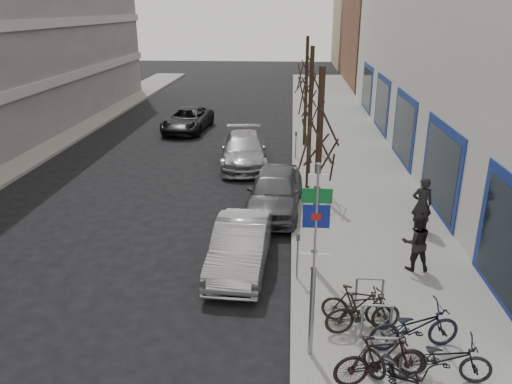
# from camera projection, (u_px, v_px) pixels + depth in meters

# --- Properties ---
(ground) EXTENTS (120.00, 120.00, 0.00)m
(ground) POSITION_uv_depth(u_px,v_px,m) (194.00, 354.00, 10.40)
(ground) COLOR black
(ground) RESTS_ON ground
(sidewalk_east) EXTENTS (5.00, 70.00, 0.15)m
(sidewalk_east) POSITION_uv_depth(u_px,v_px,m) (356.00, 191.00, 19.42)
(sidewalk_east) COLOR slate
(sidewalk_east) RESTS_ON ground
(brick_building_far) EXTENTS (12.00, 14.00, 8.00)m
(brick_building_far) POSITION_uv_depth(u_px,v_px,m) (415.00, 40.00, 45.54)
(brick_building_far) COLOR brown
(brick_building_far) RESTS_ON ground
(tan_building_far) EXTENTS (13.00, 12.00, 9.00)m
(tan_building_far) POSITION_uv_depth(u_px,v_px,m) (391.00, 28.00, 59.36)
(tan_building_far) COLOR #937A5B
(tan_building_far) RESTS_ON ground
(highway_sign_pole) EXTENTS (0.55, 0.10, 4.20)m
(highway_sign_pole) POSITION_uv_depth(u_px,v_px,m) (315.00, 252.00, 9.37)
(highway_sign_pole) COLOR gray
(highway_sign_pole) RESTS_ON ground
(bike_rack) EXTENTS (0.66, 2.26, 0.83)m
(bike_rack) POSITION_uv_depth(u_px,v_px,m) (377.00, 318.00, 10.48)
(bike_rack) COLOR gray
(bike_rack) RESTS_ON sidewalk_east
(tree_near) EXTENTS (1.80, 1.80, 5.50)m
(tree_near) POSITION_uv_depth(u_px,v_px,m) (320.00, 125.00, 12.07)
(tree_near) COLOR black
(tree_near) RESTS_ON ground
(tree_mid) EXTENTS (1.80, 1.80, 5.50)m
(tree_mid) POSITION_uv_depth(u_px,v_px,m) (311.00, 86.00, 18.15)
(tree_mid) COLOR black
(tree_mid) RESTS_ON ground
(tree_far) EXTENTS (1.80, 1.80, 5.50)m
(tree_far) POSITION_uv_depth(u_px,v_px,m) (307.00, 66.00, 24.22)
(tree_far) COLOR black
(tree_far) RESTS_ON ground
(meter_front) EXTENTS (0.10, 0.08, 1.27)m
(meter_front) POSITION_uv_depth(u_px,v_px,m) (298.00, 252.00, 12.74)
(meter_front) COLOR gray
(meter_front) RESTS_ON sidewalk_east
(meter_mid) EXTENTS (0.10, 0.08, 1.27)m
(meter_mid) POSITION_uv_depth(u_px,v_px,m) (297.00, 181.00, 17.88)
(meter_mid) COLOR gray
(meter_mid) RESTS_ON sidewalk_east
(meter_back) EXTENTS (0.10, 0.08, 1.27)m
(meter_back) POSITION_uv_depth(u_px,v_px,m) (296.00, 142.00, 23.03)
(meter_back) COLOR gray
(meter_back) RESTS_ON sidewalk_east
(bike_near_left) EXTENTS (1.48, 1.80, 1.11)m
(bike_near_left) POSITION_uv_depth(u_px,v_px,m) (399.00, 372.00, 8.85)
(bike_near_left) COLOR black
(bike_near_left) RESTS_ON sidewalk_east
(bike_near_right) EXTENTS (1.88, 0.93, 1.09)m
(bike_near_right) POSITION_uv_depth(u_px,v_px,m) (380.00, 359.00, 9.18)
(bike_near_right) COLOR black
(bike_near_right) RESTS_ON sidewalk_east
(bike_mid_curb) EXTENTS (2.00, 0.97, 1.17)m
(bike_mid_curb) POSITION_uv_depth(u_px,v_px,m) (415.00, 323.00, 10.16)
(bike_mid_curb) COLOR black
(bike_mid_curb) RESTS_ON sidewalk_east
(bike_mid_inner) EXTENTS (1.76, 0.84, 1.03)m
(bike_mid_inner) POSITION_uv_depth(u_px,v_px,m) (363.00, 312.00, 10.67)
(bike_mid_inner) COLOR black
(bike_mid_inner) RESTS_ON sidewalk_east
(bike_far_curb) EXTENTS (1.80, 0.73, 1.07)m
(bike_far_curb) POSITION_uv_depth(u_px,v_px,m) (445.00, 355.00, 9.31)
(bike_far_curb) COLOR black
(bike_far_curb) RESTS_ON sidewalk_east
(bike_far_inner) EXTENTS (1.64, 0.74, 0.96)m
(bike_far_inner) POSITION_uv_depth(u_px,v_px,m) (357.00, 305.00, 10.97)
(bike_far_inner) COLOR black
(bike_far_inner) RESTS_ON sidewalk_east
(parked_car_front) EXTENTS (1.57, 4.10, 1.33)m
(parked_car_front) POSITION_uv_depth(u_px,v_px,m) (240.00, 246.00, 13.60)
(parked_car_front) COLOR #A9AAAF
(parked_car_front) RESTS_ON ground
(parked_car_mid) EXTENTS (2.09, 4.58, 1.52)m
(parked_car_mid) POSITION_uv_depth(u_px,v_px,m) (275.00, 191.00, 17.39)
(parked_car_mid) COLOR #4A4A4F
(parked_car_mid) RESTS_ON ground
(parked_car_back) EXTENTS (2.45, 5.09, 1.43)m
(parked_car_back) POSITION_uv_depth(u_px,v_px,m) (244.00, 150.00, 22.54)
(parked_car_back) COLOR gray
(parked_car_back) RESTS_ON ground
(lane_car) EXTENTS (2.59, 4.94, 1.33)m
(lane_car) POSITION_uv_depth(u_px,v_px,m) (188.00, 120.00, 28.89)
(lane_car) COLOR black
(lane_car) RESTS_ON ground
(pedestrian_near) EXTENTS (0.65, 0.44, 1.76)m
(pedestrian_near) POSITION_uv_depth(u_px,v_px,m) (422.00, 204.00, 15.50)
(pedestrian_near) COLOR black
(pedestrian_near) RESTS_ON sidewalk_east
(pedestrian_far) EXTENTS (0.62, 0.44, 1.61)m
(pedestrian_far) POSITION_uv_depth(u_px,v_px,m) (416.00, 242.00, 13.19)
(pedestrian_far) COLOR black
(pedestrian_far) RESTS_ON sidewalk_east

